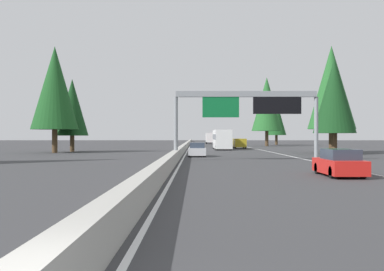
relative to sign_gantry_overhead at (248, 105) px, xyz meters
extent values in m
plane|color=#38383A|center=(24.14, 6.04, -4.85)|extent=(320.00, 320.00, 0.00)
cube|color=#ADAAA3|center=(44.14, 6.34, -4.40)|extent=(180.00, 0.56, 0.90)
cube|color=silver|center=(34.14, -5.48, -4.84)|extent=(160.00, 0.16, 0.01)
cube|color=silver|center=(34.14, 5.79, -4.84)|extent=(160.00, 0.16, 0.01)
cylinder|color=gray|center=(0.04, 6.34, -2.05)|extent=(0.36, 0.36, 5.59)
cylinder|color=gray|center=(0.04, -5.98, -2.05)|extent=(0.36, 0.36, 5.59)
cube|color=gray|center=(0.04, 0.18, 0.99)|extent=(0.50, 12.32, 0.50)
cube|color=#0C602D|center=(-0.11, 2.40, -0.11)|extent=(0.12, 3.20, 1.90)
cube|color=black|center=(-0.11, -2.53, -0.01)|extent=(0.16, 4.20, 1.50)
cube|color=red|center=(-15.26, -3.17, -4.32)|extent=(4.40, 1.80, 0.76)
cube|color=#2D3847|center=(-15.48, -3.17, -3.66)|extent=(2.46, 1.51, 0.56)
cylinder|color=black|center=(-13.85, -2.38, -4.53)|extent=(0.64, 0.22, 0.64)
cylinder|color=black|center=(-13.85, -3.96, -4.53)|extent=(0.64, 0.22, 0.64)
cylinder|color=black|center=(-16.67, -2.38, -4.53)|extent=(0.64, 0.22, 0.64)
cylinder|color=black|center=(-16.67, -3.96, -4.53)|extent=(0.64, 0.22, 0.64)
cube|color=silver|center=(8.07, 4.44, -4.32)|extent=(4.40, 1.80, 0.76)
cube|color=#2D3847|center=(7.85, 4.44, -3.66)|extent=(2.46, 1.51, 0.56)
cylinder|color=black|center=(9.48, 5.23, -4.53)|extent=(0.64, 0.22, 0.64)
cylinder|color=black|center=(9.48, 3.65, -4.53)|extent=(0.64, 0.22, 0.64)
cylinder|color=black|center=(6.67, 5.23, -4.53)|extent=(0.64, 0.22, 0.64)
cylinder|color=black|center=(6.67, 3.65, -4.53)|extent=(0.64, 0.22, 0.64)
cube|color=#AD931E|center=(38.95, -2.99, -3.88)|extent=(5.00, 1.95, 1.44)
cube|color=#2D3847|center=(36.65, -2.99, -3.63)|extent=(0.08, 1.48, 0.56)
cylinder|color=black|center=(40.65, -2.14, -4.50)|extent=(0.70, 0.24, 0.70)
cylinder|color=black|center=(40.65, -3.85, -4.50)|extent=(0.70, 0.24, 0.70)
cylinder|color=black|center=(37.25, -2.14, -4.50)|extent=(0.70, 0.24, 0.70)
cylinder|color=black|center=(37.25, -3.85, -4.50)|extent=(0.70, 0.24, 0.70)
cube|color=white|center=(84.70, 0.58, -3.15)|extent=(6.12, 2.40, 2.50)
cube|color=black|center=(88.95, 0.58, -3.45)|extent=(2.38, 2.30, 1.90)
cylinder|color=black|center=(88.78, 1.64, -4.40)|extent=(0.90, 0.28, 0.90)
cylinder|color=black|center=(88.78, -0.48, -4.40)|extent=(0.90, 0.28, 0.90)
cylinder|color=black|center=(83.00, 1.64, -4.40)|extent=(0.90, 0.28, 0.90)
cylinder|color=black|center=(83.00, -0.48, -4.40)|extent=(0.90, 0.28, 0.90)
cube|color=red|center=(78.50, -3.16, -4.24)|extent=(5.60, 2.00, 0.70)
cube|color=red|center=(79.51, -3.16, -3.44)|extent=(2.24, 1.84, 0.90)
cube|color=#2D3847|center=(79.51, -3.16, -3.35)|extent=(2.02, 1.92, 0.41)
cylinder|color=black|center=(80.35, -2.30, -4.45)|extent=(0.80, 0.28, 0.80)
cylinder|color=black|center=(80.35, -4.02, -4.45)|extent=(0.80, 0.28, 0.80)
cylinder|color=black|center=(76.65, -2.30, -4.45)|extent=(0.80, 0.28, 0.80)
cylinder|color=black|center=(76.65, -4.02, -4.45)|extent=(0.80, 0.28, 0.80)
cube|color=white|center=(33.03, 0.40, -3.20)|extent=(11.50, 2.50, 2.90)
cube|color=#2D3847|center=(33.03, 0.40, -2.84)|extent=(11.04, 2.55, 0.84)
cylinder|color=black|center=(37.05, 1.50, -4.35)|extent=(1.00, 0.30, 1.00)
cylinder|color=black|center=(37.05, -0.70, -4.35)|extent=(1.00, 0.30, 1.00)
cylinder|color=black|center=(29.00, 1.50, -4.35)|extent=(1.00, 0.30, 1.00)
cylinder|color=black|center=(29.00, -0.70, -4.35)|extent=(1.00, 0.30, 1.00)
cylinder|color=#4C3823|center=(13.90, -11.78, -3.60)|extent=(0.63, 0.63, 2.49)
cone|color=#143D19|center=(13.90, -11.78, 2.07)|extent=(4.99, 4.99, 8.84)
cylinder|color=#4C3823|center=(19.51, -13.11, -3.32)|extent=(0.69, 0.69, 3.06)
cone|color=#236028|center=(19.51, -13.11, 3.65)|extent=(6.13, 6.13, 10.86)
cylinder|color=#4C3823|center=(56.92, -10.51, -3.24)|extent=(0.71, 0.71, 3.22)
cone|color=#236028|center=(56.92, -10.51, 4.09)|extent=(6.45, 6.45, 11.43)
cylinder|color=#4C3823|center=(69.75, -14.82, -3.67)|extent=(0.62, 0.62, 2.35)
cone|color=#194C1E|center=(69.75, -14.82, 1.67)|extent=(4.70, 4.70, 8.34)
cylinder|color=#4C3823|center=(18.20, 22.65, -3.34)|extent=(0.69, 0.69, 3.01)
cone|color=#194C1E|center=(18.20, 22.65, 3.49)|extent=(6.01, 6.01, 10.66)
cylinder|color=#4C3823|center=(22.71, 21.63, -3.74)|extent=(0.60, 0.60, 2.21)
cone|color=#143D19|center=(22.71, 21.63, 1.27)|extent=(4.42, 4.42, 7.83)
camera|label=1|loc=(-40.01, 4.59, -2.67)|focal=42.71mm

